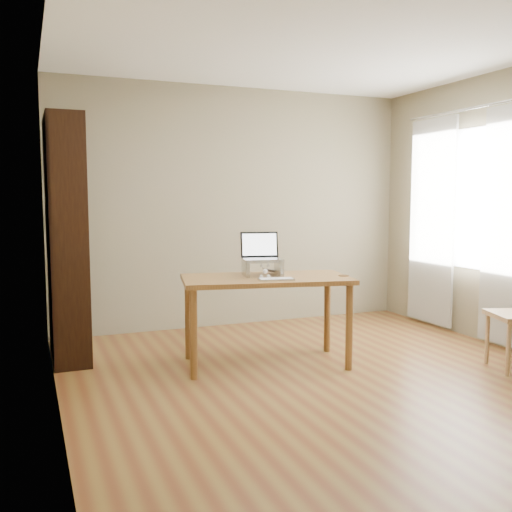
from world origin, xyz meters
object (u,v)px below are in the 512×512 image
(bookshelf, at_px, (67,239))
(cat, at_px, (262,269))
(laptop, at_px, (260,253))
(desk, at_px, (266,288))
(keyboard, at_px, (276,279))

(bookshelf, distance_m, cat, 1.72)
(laptop, bearing_deg, bookshelf, 166.12)
(laptop, bearing_deg, desk, -78.88)
(desk, bearing_deg, laptop, 101.12)
(desk, distance_m, cat, 0.19)
(bookshelf, bearing_deg, desk, -29.11)
(desk, distance_m, laptop, 0.32)
(bookshelf, xyz_separation_m, desk, (1.53, -0.85, -0.40))
(desk, bearing_deg, bookshelf, 162.01)
(desk, height_order, cat, cat)
(desk, height_order, keyboard, keyboard)
(keyboard, bearing_deg, desk, 99.74)
(keyboard, height_order, cat, cat)
(bookshelf, distance_m, desk, 1.79)
(desk, xyz_separation_m, keyboard, (-0.01, -0.22, 0.11))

